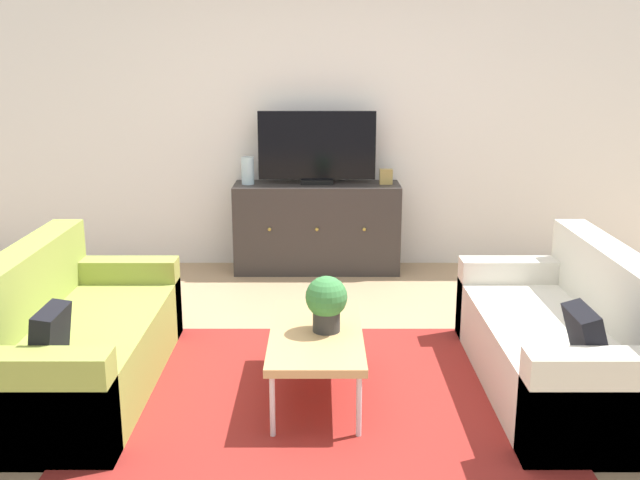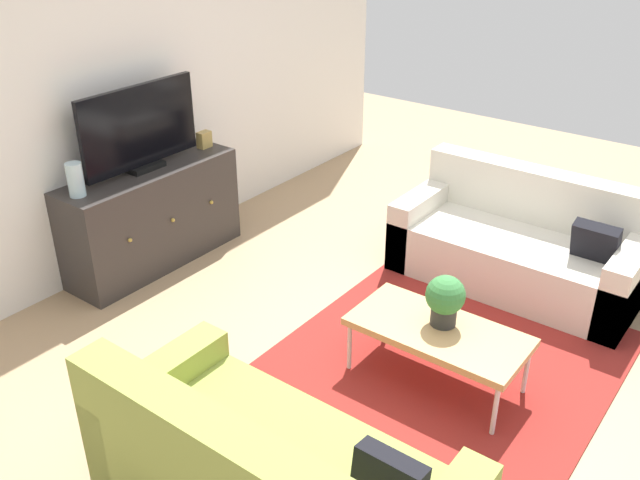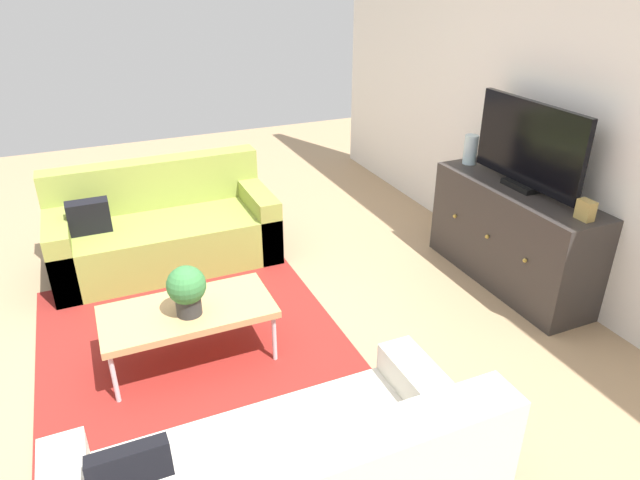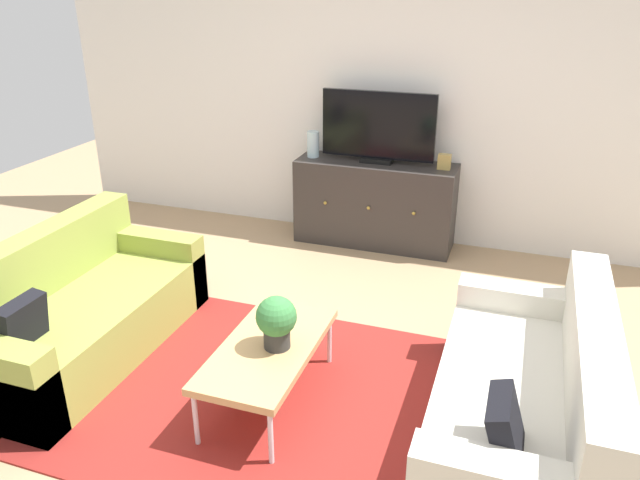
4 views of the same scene
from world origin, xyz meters
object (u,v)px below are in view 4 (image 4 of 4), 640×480
potted_plant (276,320)px  mantel_clock (444,162)px  couch_left_side (74,314)px  couch_right_side (533,407)px  glass_vase (313,144)px  coffee_table (268,350)px  flat_screen_tv (378,127)px  tv_console (375,204)px

potted_plant → mantel_clock: size_ratio=2.39×
couch_left_side → couch_right_side: 2.87m
couch_right_side → glass_vase: 3.20m
couch_right_side → couch_left_side: bearing=180.0°
coffee_table → mantel_clock: bearing=76.5°
coffee_table → flat_screen_tv: 2.58m
potted_plant → couch_left_side: bearing=177.1°
flat_screen_tv → glass_vase: (-0.60, -0.02, -0.19)m
coffee_table → tv_console: size_ratio=0.71×
couch_left_side → flat_screen_tv: size_ratio=1.73×
flat_screen_tv → couch_right_side: bearing=-58.8°
tv_console → mantel_clock: size_ratio=11.02×
flat_screen_tv → glass_vase: bearing=-178.1°
potted_plant → couch_right_side: bearing=3.1°
couch_left_side → tv_console: (1.42, 2.37, 0.12)m
couch_right_side → glass_vase: size_ratio=7.39×
potted_plant → mantel_clock: (0.53, 2.45, 0.28)m
potted_plant → tv_console: 2.46m
glass_vase → mantel_clock: (1.19, 0.00, -0.05)m
coffee_table → mantel_clock: (0.59, 2.45, 0.49)m
couch_right_side → coffee_table: bearing=-176.9°
couch_left_side → glass_vase: (0.82, 2.37, 0.62)m
couch_left_side → coffee_table: bearing=-3.2°
couch_right_side → coffee_table: (-1.45, -0.08, 0.08)m
coffee_table → glass_vase: bearing=103.8°
glass_vase → mantel_clock: 1.19m
couch_left_side → tv_console: bearing=59.2°
glass_vase → mantel_clock: bearing=0.0°
couch_left_side → mantel_clock: 3.16m
coffee_table → mantel_clock: size_ratio=7.87×
couch_right_side → potted_plant: (-1.39, -0.08, 0.29)m
potted_plant → flat_screen_tv: bearing=91.4°
couch_left_side → mantel_clock: size_ratio=13.35×
couch_right_side → glass_vase: bearing=130.8°
coffee_table → glass_vase: (-0.60, 2.45, 0.54)m
flat_screen_tv → couch_left_side: bearing=-120.6°
potted_plant → flat_screen_tv: 2.53m
potted_plant → tv_console: tv_console is taller
mantel_clock → coffee_table: bearing=-103.5°
potted_plant → coffee_table: bearing=-175.8°
couch_left_side → flat_screen_tv: bearing=59.4°
couch_left_side → potted_plant: 1.51m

